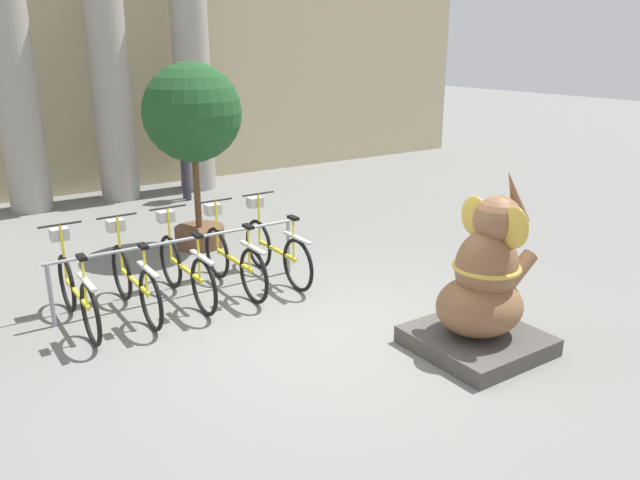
# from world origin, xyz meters

# --- Properties ---
(ground_plane) EXTENTS (60.00, 60.00, 0.00)m
(ground_plane) POSITION_xyz_m (0.00, 0.00, 0.00)
(ground_plane) COLOR slate
(building_facade) EXTENTS (20.00, 0.20, 6.00)m
(building_facade) POSITION_xyz_m (0.00, 8.60, 3.00)
(building_facade) COLOR #C6B78E
(building_facade) RESTS_ON ground_plane
(column_left) EXTENTS (0.94, 0.94, 5.16)m
(column_left) POSITION_xyz_m (-1.71, 7.60, 2.62)
(column_left) COLOR gray
(column_left) RESTS_ON ground_plane
(column_middle) EXTENTS (0.94, 0.94, 5.16)m
(column_middle) POSITION_xyz_m (0.00, 7.60, 2.62)
(column_middle) COLOR gray
(column_middle) RESTS_ON ground_plane
(column_right) EXTENTS (0.94, 0.94, 5.16)m
(column_right) POSITION_xyz_m (1.71, 7.60, 2.62)
(column_right) COLOR gray
(column_right) RESTS_ON ground_plane
(bike_rack) EXTENTS (3.22, 0.05, 0.77)m
(bike_rack) POSITION_xyz_m (-0.94, 1.95, 0.59)
(bike_rack) COLOR gray
(bike_rack) RESTS_ON ground_plane
(bicycle_0) EXTENTS (0.48, 1.76, 1.10)m
(bicycle_0) POSITION_xyz_m (-2.25, 1.81, 0.42)
(bicycle_0) COLOR black
(bicycle_0) RESTS_ON ground_plane
(bicycle_1) EXTENTS (0.48, 1.76, 1.10)m
(bicycle_1) POSITION_xyz_m (-1.59, 1.81, 0.42)
(bicycle_1) COLOR black
(bicycle_1) RESTS_ON ground_plane
(bicycle_2) EXTENTS (0.48, 1.76, 1.10)m
(bicycle_2) POSITION_xyz_m (-0.94, 1.85, 0.42)
(bicycle_2) COLOR black
(bicycle_2) RESTS_ON ground_plane
(bicycle_3) EXTENTS (0.48, 1.76, 1.10)m
(bicycle_3) POSITION_xyz_m (-0.29, 1.84, 0.42)
(bicycle_3) COLOR black
(bicycle_3) RESTS_ON ground_plane
(bicycle_4) EXTENTS (0.48, 1.76, 1.10)m
(bicycle_4) POSITION_xyz_m (0.37, 1.87, 0.42)
(bicycle_4) COLOR black
(bicycle_4) RESTS_ON ground_plane
(elephant_statue) EXTENTS (1.23, 1.23, 1.91)m
(elephant_statue) POSITION_xyz_m (1.12, -1.11, 0.64)
(elephant_statue) COLOR #4C4742
(elephant_statue) RESTS_ON ground_plane
(person_pedestrian) EXTENTS (0.23, 0.47, 1.75)m
(person_pedestrian) POSITION_xyz_m (1.09, 6.75, 1.06)
(person_pedestrian) COLOR #383342
(person_pedestrian) RESTS_ON ground_plane
(potted_tree) EXTENTS (1.48, 1.48, 2.83)m
(potted_tree) POSITION_xyz_m (0.07, 3.76, 1.98)
(potted_tree) COLOR brown
(potted_tree) RESTS_ON ground_plane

